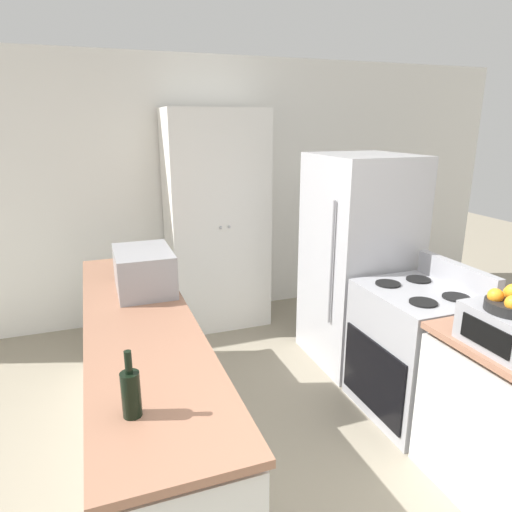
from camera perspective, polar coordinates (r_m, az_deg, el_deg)
wall_back at (r=4.73m, az=-6.70°, el=8.04°), size 7.00×0.06×2.60m
counter_left at (r=2.91m, az=-13.71°, el=-16.12°), size 0.60×2.60×0.91m
counter_right at (r=2.93m, az=28.45°, el=-17.55°), size 0.60×0.73×0.91m
pantry_cabinet at (r=4.47m, az=-4.97°, el=4.38°), size 0.94×0.58×2.10m
stove at (r=3.39m, az=19.15°, el=-11.19°), size 0.66×0.75×1.07m
refrigerator at (r=3.87m, az=12.65°, el=-0.67°), size 0.75×0.80×1.74m
microwave at (r=3.08m, az=-13.79°, el=-1.77°), size 0.37×0.50×0.28m
wine_bottle at (r=1.85m, az=-15.37°, el=-16.11°), size 0.07×0.07×0.27m
toaster_oven at (r=2.56m, az=28.96°, el=-8.16°), size 0.29×0.41×0.20m
fruit_bowl at (r=2.50m, az=29.29°, el=-5.07°), size 0.24×0.24×0.14m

